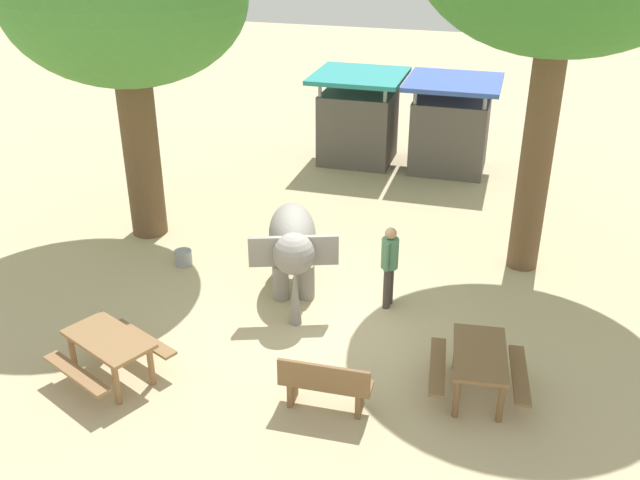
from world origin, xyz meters
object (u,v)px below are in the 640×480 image
object	(u,v)px
person_handler	(390,261)
market_stall_blue	(450,130)
shade_tree_main	(124,1)
feed_bucket	(183,258)
market_stall_teal	(358,122)
elephant	(293,243)
wooden_bench	(325,384)
picnic_table_near	(479,363)
picnic_table_far	(110,348)

from	to	relation	value
person_handler	market_stall_blue	bearing A→B (deg)	-84.75
shade_tree_main	feed_bucket	xyz separation A→B (m)	(1.44, -1.25, -4.94)
market_stall_blue	person_handler	bearing A→B (deg)	-91.43
feed_bucket	market_stall_teal	bearing A→B (deg)	74.42
shade_tree_main	elephant	bearing A→B (deg)	-22.80
elephant	wooden_bench	bearing A→B (deg)	5.94
wooden_bench	picnic_table_near	bearing A→B (deg)	23.24
person_handler	elephant	bearing A→B (deg)	6.89
shade_tree_main	picnic_table_near	bearing A→B (deg)	-26.77
picnic_table_near	person_handler	bearing A→B (deg)	33.68
picnic_table_near	market_stall_blue	xyz separation A→B (m)	(-1.65, 9.91, 0.55)
market_stall_teal	feed_bucket	bearing A→B (deg)	-105.58
person_handler	market_stall_teal	bearing A→B (deg)	-65.94
feed_bucket	elephant	bearing A→B (deg)	-9.54
elephant	feed_bucket	bearing A→B (deg)	-119.14
shade_tree_main	market_stall_teal	bearing A→B (deg)	60.03
wooden_bench	market_stall_teal	bearing A→B (deg)	99.06
shade_tree_main	feed_bucket	size ratio (longest dim) A/B	19.38
market_stall_teal	feed_bucket	xyz separation A→B (m)	(-2.03, -7.27, -0.98)
market_stall_blue	feed_bucket	size ratio (longest dim) A/B	7.00
picnic_table_near	elephant	bearing A→B (deg)	53.21
person_handler	market_stall_blue	distance (m)	7.70
market_stall_blue	picnic_table_far	bearing A→B (deg)	-109.82
person_handler	picnic_table_far	distance (m)	5.14
elephant	shade_tree_main	distance (m)	5.93
shade_tree_main	market_stall_blue	world-z (taller)	shade_tree_main
wooden_bench	market_stall_blue	distance (m)	10.95
shade_tree_main	wooden_bench	size ratio (longest dim) A/B	4.94
picnic_table_near	market_stall_teal	world-z (taller)	market_stall_teal
shade_tree_main	market_stall_teal	size ratio (longest dim) A/B	2.77
picnic_table_far	picnic_table_near	bearing A→B (deg)	36.88
person_handler	wooden_bench	world-z (taller)	person_handler
person_handler	picnic_table_near	world-z (taller)	person_handler
wooden_bench	picnic_table_far	distance (m)	3.49
elephant	person_handler	bearing A→B (deg)	70.62
wooden_bench	picnic_table_near	xyz separation A→B (m)	(2.17, 1.01, 0.12)
person_handler	market_stall_teal	distance (m)	8.06
picnic_table_far	market_stall_teal	xyz separation A→B (m)	(1.41, 11.12, 0.55)
person_handler	picnic_table_near	size ratio (longest dim) A/B	0.98
picnic_table_near	feed_bucket	size ratio (longest dim) A/B	4.57
person_handler	picnic_table_near	distance (m)	2.90
person_handler	picnic_table_far	bearing A→B (deg)	48.59
elephant	market_stall_teal	size ratio (longest dim) A/B	0.96
market_stall_blue	feed_bucket	distance (m)	8.67
wooden_bench	market_stall_blue	size ratio (longest dim) A/B	0.56
shade_tree_main	picnic_table_near	distance (m)	9.75
elephant	shade_tree_main	xyz separation A→B (m)	(-4.01, 1.68, 4.03)
feed_bucket	picnic_table_near	bearing A→B (deg)	-22.83
elephant	shade_tree_main	size ratio (longest dim) A/B	0.35
picnic_table_near	wooden_bench	bearing A→B (deg)	108.94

